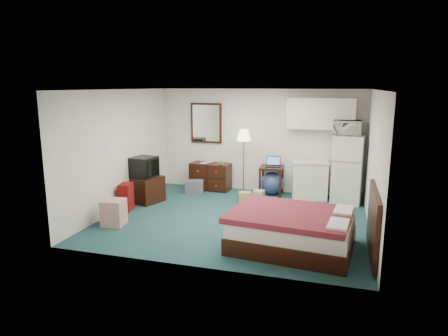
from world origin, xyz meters
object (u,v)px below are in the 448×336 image
(kitchen_counter, at_px, (310,180))
(bed, at_px, (292,230))
(fridge, at_px, (348,169))
(tv_stand, at_px, (147,189))
(desk, at_px, (271,181))
(suitcase, at_px, (126,197))
(floor_lamp, at_px, (244,162))
(dresser, at_px, (210,176))

(kitchen_counter, relative_size, bed, 0.45)
(fridge, relative_size, tv_stand, 2.40)
(desk, bearing_deg, suitcase, -145.00)
(floor_lamp, relative_size, tv_stand, 2.49)
(kitchen_counter, bearing_deg, tv_stand, -166.90)
(dresser, height_order, desk, desk)
(floor_lamp, height_order, kitchen_counter, floor_lamp)
(dresser, height_order, tv_stand, dresser)
(bed, distance_m, tv_stand, 3.86)
(dresser, bearing_deg, fridge, 0.20)
(desk, xyz_separation_m, kitchen_counter, (0.90, -0.02, 0.08))
(dresser, relative_size, fridge, 0.65)
(kitchen_counter, bearing_deg, fridge, -18.04)
(tv_stand, bearing_deg, floor_lamp, 51.23)
(fridge, bearing_deg, suitcase, -147.21)
(dresser, height_order, fridge, fridge)
(dresser, relative_size, kitchen_counter, 1.17)
(desk, distance_m, kitchen_counter, 0.90)
(desk, bearing_deg, floor_lamp, -170.16)
(fridge, bearing_deg, tv_stand, -154.86)
(floor_lamp, relative_size, fridge, 1.04)
(tv_stand, bearing_deg, suitcase, -80.71)
(floor_lamp, xyz_separation_m, bed, (1.52, -2.95, -0.49))
(desk, height_order, fridge, fridge)
(dresser, distance_m, tv_stand, 1.78)
(dresser, bearing_deg, suitcase, -114.30)
(dresser, xyz_separation_m, kitchen_counter, (2.45, -0.07, 0.08))
(kitchen_counter, distance_m, suitcase, 4.15)
(tv_stand, distance_m, suitcase, 0.71)
(kitchen_counter, distance_m, tv_stand, 3.75)
(bed, height_order, suitcase, bed)
(bed, xyz_separation_m, suitcase, (-3.57, 1.00, -0.01))
(fridge, bearing_deg, floor_lamp, -171.14)
(kitchen_counter, height_order, bed, kitchen_counter)
(tv_stand, bearing_deg, kitchen_counter, 39.94)
(dresser, height_order, kitchen_counter, kitchen_counter)
(dresser, xyz_separation_m, bed, (2.42, -3.15, -0.04))
(kitchen_counter, relative_size, tv_stand, 1.34)
(kitchen_counter, distance_m, fridge, 0.91)
(kitchen_counter, xyz_separation_m, tv_stand, (-3.48, -1.37, -0.13))
(fridge, height_order, bed, fridge)
(floor_lamp, bearing_deg, kitchen_counter, 4.65)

